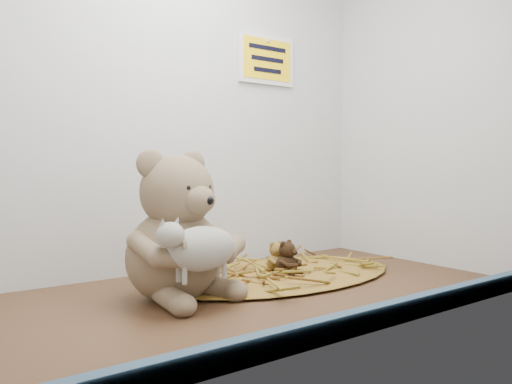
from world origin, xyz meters
TOP-DOWN VIEW (x-y plane):
  - alcove_shell at (0.00, 9.00)cm, footprint 120.40×60.20cm
  - front_rail at (0.00, -28.80)cm, footprint 119.28×2.20cm
  - straw_bed at (18.97, 8.88)cm, footprint 61.26×35.57cm
  - main_teddy at (-9.76, 6.05)cm, footprint 28.38×29.35cm
  - toy_lamb at (-9.76, -4.35)cm, footprint 17.36×10.59cm
  - mini_teddy_tan at (19.29, 11.19)cm, footprint 6.75×7.00cm
  - mini_teddy_brown at (18.66, 6.56)cm, footprint 8.39×8.60cm
  - wall_sign at (30.00, 29.40)cm, footprint 16.00×1.20cm

SIDE VIEW (x-z plane):
  - straw_bed at x=18.97cm, z-range 0.00..1.19cm
  - front_rail at x=0.00cm, z-range 0.00..3.60cm
  - mini_teddy_tan at x=19.29cm, z-range 1.19..8.29cm
  - mini_teddy_brown at x=18.66cm, z-range 1.19..9.14cm
  - toy_lamb at x=-9.76cm, z-range 5.58..16.80cm
  - main_teddy at x=-9.76cm, z-range 0.00..29.02cm
  - alcove_shell at x=0.00cm, z-range -0.20..90.20cm
  - wall_sign at x=30.00cm, z-range 49.50..60.50cm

